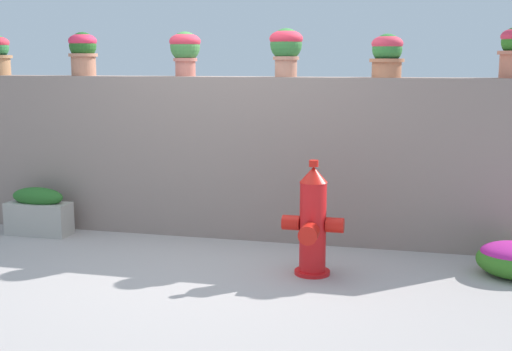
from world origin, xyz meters
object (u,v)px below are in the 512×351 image
planter_box (39,212)px  potted_plant_2 (185,48)px  fire_hydrant (313,224)px  potted_plant_1 (83,50)px  potted_plant_3 (286,47)px  potted_plant_4 (387,53)px

planter_box → potted_plant_2: bearing=18.4°
fire_hydrant → potted_plant_1: bearing=157.4°
potted_plant_1 → fire_hydrant: (2.43, -1.01, -1.34)m
potted_plant_1 → potted_plant_2: (1.04, 0.03, 0.01)m
potted_plant_1 → potted_plant_3: bearing=-0.4°
fire_hydrant → planter_box: bearing=167.9°
potted_plant_2 → planter_box: size_ratio=0.67×
fire_hydrant → planter_box: (-2.74, 0.59, -0.19)m
potted_plant_1 → potted_plant_4: 2.90m
potted_plant_4 → fire_hydrant: size_ratio=0.41×
potted_plant_2 → potted_plant_4: (1.87, -0.06, -0.05)m
potted_plant_1 → planter_box: potted_plant_1 is taller
potted_plant_4 → planter_box: (-3.22, -0.39, -1.50)m
potted_plant_1 → potted_plant_2: 1.04m
potted_plant_4 → potted_plant_1: bearing=179.5°
potted_plant_1 → potted_plant_3: (2.01, -0.01, 0.03)m
potted_plant_3 → fire_hydrant: bearing=-67.2°
potted_plant_1 → potted_plant_4: bearing=-0.5°
potted_plant_2 → potted_plant_3: size_ratio=0.96×
potted_plant_4 → potted_plant_3: bearing=179.0°
potted_plant_2 → potted_plant_4: 1.87m
planter_box → potted_plant_3: bearing=9.9°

